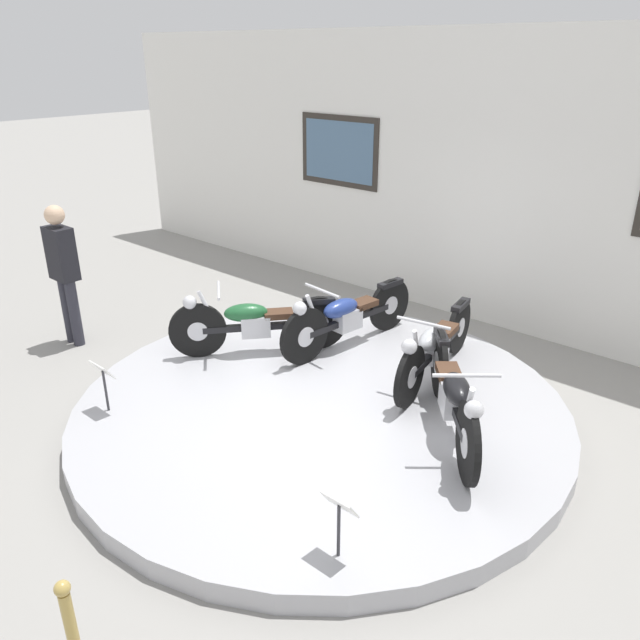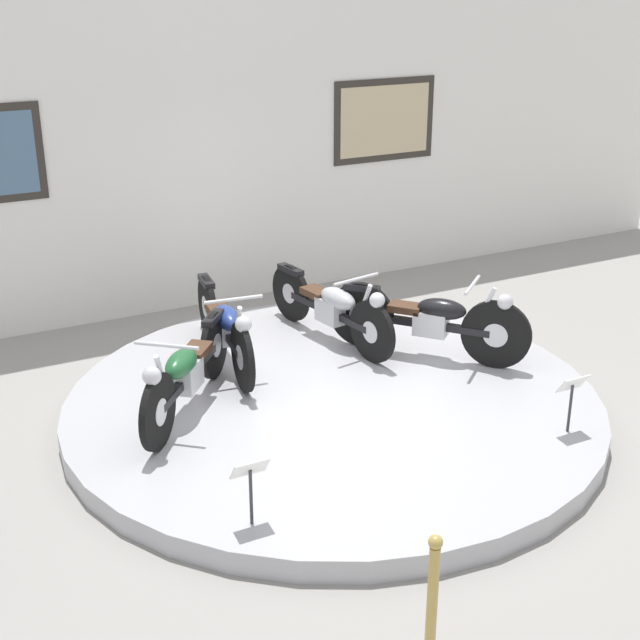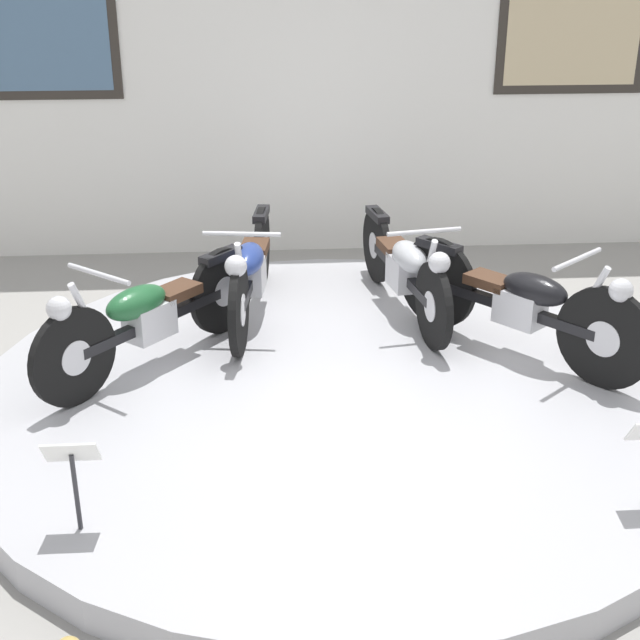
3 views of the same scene
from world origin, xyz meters
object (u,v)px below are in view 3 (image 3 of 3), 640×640
object	(u,v)px
motorcycle_green	(149,314)
motorcycle_blue	(251,269)
info_placard_front_left	(72,465)
motorcycle_silver	(405,266)
motorcycle_black	(521,301)

from	to	relation	value
motorcycle_green	motorcycle_blue	bearing A→B (deg)	50.03
motorcycle_blue	info_placard_front_left	world-z (taller)	motorcycle_blue
motorcycle_silver	info_placard_front_left	distance (m)	3.26
motorcycle_green	motorcycle_black	size ratio (longest dim) A/B	0.98
motorcycle_black	info_placard_front_left	bearing A→B (deg)	-146.19
motorcycle_blue	motorcycle_black	world-z (taller)	motorcycle_black
motorcycle_silver	info_placard_front_left	bearing A→B (deg)	-127.80
motorcycle_silver	motorcycle_black	bearing A→B (deg)	-50.05
motorcycle_black	motorcycle_silver	bearing A→B (deg)	129.95
motorcycle_green	info_placard_front_left	bearing A→B (deg)	-95.49
motorcycle_blue	motorcycle_green	bearing A→B (deg)	-129.97
motorcycle_green	info_placard_front_left	xyz separation A→B (m)	(-0.17, -1.78, -0.01)
motorcycle_blue	motorcycle_silver	size ratio (longest dim) A/B	1.02
info_placard_front_left	motorcycle_black	bearing A→B (deg)	33.81
motorcycle_green	motorcycle_black	distance (m)	2.49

